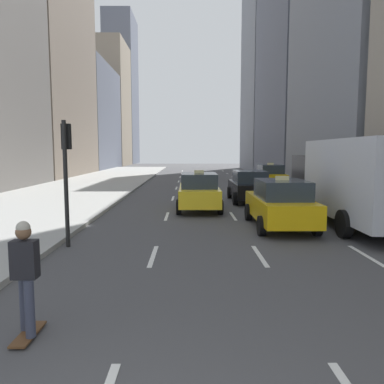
# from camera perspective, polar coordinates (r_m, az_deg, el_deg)

# --- Properties ---
(sidewalk_left) EXTENTS (8.00, 66.00, 0.15)m
(sidewalk_left) POSITION_cam_1_polar(r_m,az_deg,el_deg) (29.71, -15.55, 0.89)
(sidewalk_left) COLOR #9E9E99
(sidewalk_left) RESTS_ON ground
(lane_markings) EXTENTS (5.72, 56.00, 0.01)m
(lane_markings) POSITION_cam_1_polar(r_m,az_deg,el_deg) (24.78, 3.85, -0.08)
(lane_markings) COLOR white
(lane_markings) RESTS_ON ground
(building_row_left) EXTENTS (6.00, 87.74, 31.51)m
(building_row_left) POSITION_cam_1_polar(r_m,az_deg,el_deg) (47.12, -19.85, 19.55)
(building_row_left) COLOR slate
(building_row_left) RESTS_ON ground
(building_row_right) EXTENTS (6.00, 61.08, 35.40)m
(building_row_right) POSITION_cam_1_polar(r_m,az_deg,el_deg) (37.82, 18.52, 23.84)
(building_row_right) COLOR gray
(building_row_right) RESTS_ON ground
(taxi_lead) EXTENTS (2.02, 4.40, 1.87)m
(taxi_lead) POSITION_cam_1_polar(r_m,az_deg,el_deg) (17.40, 1.06, 0.12)
(taxi_lead) COLOR yellow
(taxi_lead) RESTS_ON ground
(taxi_second) EXTENTS (2.02, 4.40, 1.87)m
(taxi_second) POSITION_cam_1_polar(r_m,az_deg,el_deg) (13.73, 13.29, -1.70)
(taxi_second) COLOR yellow
(taxi_second) RESTS_ON ground
(taxi_third) EXTENTS (2.02, 4.40, 1.87)m
(taxi_third) POSITION_cam_1_polar(r_m,az_deg,el_deg) (28.73, 11.74, 2.42)
(taxi_third) COLOR yellow
(taxi_third) RESTS_ON ground
(sedan_black_near) EXTENTS (2.02, 4.43, 1.69)m
(sedan_black_near) POSITION_cam_1_polar(r_m,az_deg,el_deg) (20.55, 8.67, 0.95)
(sedan_black_near) COLOR black
(sedan_black_near) RESTS_ON ground
(box_truck) EXTENTS (2.58, 8.40, 3.15)m
(box_truck) POSITION_cam_1_polar(r_m,az_deg,el_deg) (15.06, 23.28, 1.83)
(box_truck) COLOR #262628
(box_truck) RESTS_ON ground
(skateboarder) EXTENTS (0.36, 0.80, 1.75)m
(skateboarder) POSITION_cam_1_polar(r_m,az_deg,el_deg) (6.06, -24.04, -11.35)
(skateboarder) COLOR brown
(skateboarder) RESTS_ON ground
(traffic_light_pole) EXTENTS (0.24, 0.42, 3.60)m
(traffic_light_pole) POSITION_cam_1_polar(r_m,az_deg,el_deg) (11.23, -18.62, 4.24)
(traffic_light_pole) COLOR black
(traffic_light_pole) RESTS_ON ground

